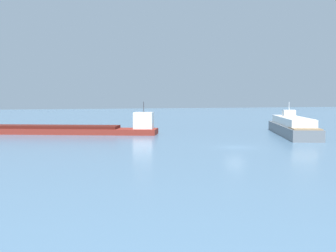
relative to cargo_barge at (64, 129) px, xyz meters
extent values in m
plane|color=slate|center=(18.09, -28.69, -0.82)|extent=(400.00, 400.00, 0.00)
cube|color=maroon|center=(-0.92, 0.41, -0.35)|extent=(33.39, 18.69, 0.95)
cube|color=#4F1812|center=(-2.29, 1.01, 0.38)|extent=(23.70, 13.82, 0.50)
cube|color=white|center=(12.68, -5.59, 1.53)|extent=(4.12, 4.00, 2.80)
cylinder|color=#333338|center=(12.68, -5.59, 3.83)|extent=(0.12, 0.12, 1.80)
cube|color=slate|center=(35.65, -14.93, 0.02)|extent=(14.47, 25.45, 1.69)
cube|color=white|center=(35.65, -14.93, 1.52)|extent=(11.57, 19.98, 1.30)
cube|color=white|center=(36.96, -11.97, 2.72)|extent=(2.77, 2.99, 1.10)
cube|color=#937551|center=(31.46, -24.40, 0.95)|extent=(5.49, 5.86, 0.16)
cylinder|color=silver|center=(36.96, -11.97, 3.97)|extent=(0.10, 0.10, 1.40)
camera|label=1|loc=(-8.31, -80.10, 5.43)|focal=49.00mm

